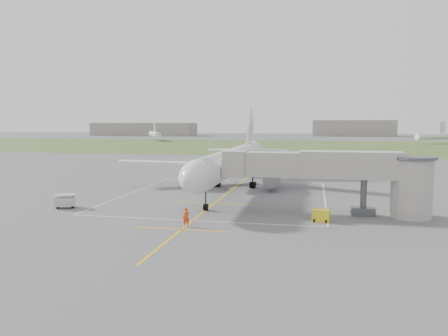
% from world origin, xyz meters
% --- Properties ---
extents(ground, '(700.00, 700.00, 0.00)m').
position_xyz_m(ground, '(0.00, 0.00, 0.00)').
color(ground, '#535355').
rests_on(ground, ground).
extents(grass_strip, '(700.00, 120.00, 0.02)m').
position_xyz_m(grass_strip, '(0.00, 130.00, 0.01)').
color(grass_strip, '#445927').
rests_on(grass_strip, ground).
extents(apron_markings, '(28.20, 60.00, 0.01)m').
position_xyz_m(apron_markings, '(0.00, -5.82, 0.01)').
color(apron_markings, '#EFAF0E').
rests_on(apron_markings, ground).
extents(airliner, '(38.93, 46.75, 13.52)m').
position_xyz_m(airliner, '(-0.00, 0.75, 4.39)').
color(airliner, silver).
rests_on(airliner, ground).
extents(jet_bridge, '(23.40, 5.00, 7.20)m').
position_xyz_m(jet_bridge, '(15.72, -13.50, 4.74)').
color(jet_bridge, '#9B958C').
rests_on(jet_bridge, ground).
extents(gpu_unit, '(1.93, 1.49, 1.32)m').
position_xyz_m(gpu_unit, '(13.34, -17.67, 0.65)').
color(gpu_unit, yellow).
rests_on(gpu_unit, ground).
extents(baggage_cart, '(2.78, 2.31, 1.67)m').
position_xyz_m(baggage_cart, '(-17.20, -16.52, 0.86)').
color(baggage_cart, '#B6B6B6').
rests_on(baggage_cart, ground).
extents(ramp_worker_nose, '(0.75, 0.55, 1.92)m').
position_xyz_m(ramp_worker_nose, '(0.06, -22.69, 0.96)').
color(ramp_worker_nose, '#DF3907').
rests_on(ramp_worker_nose, ground).
extents(ramp_worker_wing, '(1.18, 1.09, 1.93)m').
position_xyz_m(ramp_worker_wing, '(-5.86, -1.50, 0.97)').
color(ramp_worker_wing, orange).
rests_on(ramp_worker_wing, ground).
extents(distant_hangars, '(345.00, 49.00, 12.00)m').
position_xyz_m(distant_hangars, '(-16.15, 265.19, 5.17)').
color(distant_hangars, gray).
rests_on(distant_hangars, ground).
extents(distant_aircraft, '(173.98, 29.77, 8.85)m').
position_xyz_m(distant_aircraft, '(-2.24, 170.53, 3.59)').
color(distant_aircraft, silver).
rests_on(distant_aircraft, ground).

